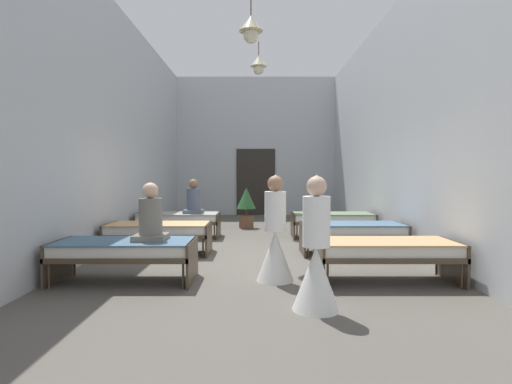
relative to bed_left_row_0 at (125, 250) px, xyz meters
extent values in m
cube|color=#59544C|center=(1.81, 1.90, -0.49)|extent=(6.31, 14.59, 0.10)
cube|color=silver|center=(1.81, 9.00, 2.06)|extent=(6.11, 0.20, 4.99)
cube|color=silver|center=(-1.15, 1.90, 2.06)|extent=(0.20, 13.99, 4.99)
cube|color=silver|center=(4.76, 1.90, 2.06)|extent=(0.20, 13.99, 4.99)
cube|color=#2D2823|center=(1.81, 8.88, 0.76)|extent=(1.40, 0.06, 2.40)
cone|color=beige|center=(1.72, 1.90, 3.80)|extent=(0.44, 0.44, 0.28)
sphere|color=beige|center=(1.72, 1.90, 3.58)|extent=(0.28, 0.28, 0.28)
cylinder|color=brown|center=(1.88, 5.16, 4.38)|extent=(0.02, 0.02, 0.36)
cone|color=beige|center=(1.88, 5.16, 4.05)|extent=(0.44, 0.44, 0.28)
sphere|color=beige|center=(1.88, 5.16, 3.83)|extent=(0.28, 0.28, 0.28)
cylinder|color=#473828|center=(-0.87, -0.36, -0.27)|extent=(0.03, 0.03, 0.34)
cylinder|color=#473828|center=(-0.87, 0.36, -0.27)|extent=(0.03, 0.03, 0.34)
cylinder|color=#473828|center=(0.87, -0.36, -0.27)|extent=(0.03, 0.03, 0.34)
cylinder|color=#473828|center=(0.87, 0.36, -0.27)|extent=(0.03, 0.03, 0.34)
cube|color=#473828|center=(0.00, 0.00, -0.06)|extent=(1.90, 0.84, 0.07)
cube|color=#473828|center=(-0.93, 0.00, -0.15)|extent=(0.04, 0.84, 0.57)
cube|color=#473828|center=(0.93, 0.00, -0.15)|extent=(0.04, 0.84, 0.57)
cube|color=silver|center=(0.00, 0.00, 0.04)|extent=(1.82, 0.78, 0.14)
cube|color=slate|center=(0.00, 0.00, 0.12)|extent=(1.86, 0.82, 0.02)
cylinder|color=#473828|center=(2.74, -0.36, -0.27)|extent=(0.03, 0.03, 0.34)
cylinder|color=#473828|center=(2.74, 0.36, -0.27)|extent=(0.03, 0.03, 0.34)
cylinder|color=#473828|center=(4.48, -0.36, -0.27)|extent=(0.03, 0.03, 0.34)
cylinder|color=#473828|center=(4.48, 0.36, -0.27)|extent=(0.03, 0.03, 0.34)
cube|color=#473828|center=(3.61, 0.00, -0.06)|extent=(1.90, 0.84, 0.07)
cube|color=#473828|center=(2.68, 0.00, -0.15)|extent=(0.04, 0.84, 0.57)
cube|color=#473828|center=(4.54, 0.00, -0.15)|extent=(0.04, 0.84, 0.57)
cube|color=silver|center=(3.61, 0.00, 0.04)|extent=(1.82, 0.78, 0.14)
cube|color=tan|center=(3.61, 0.00, 0.12)|extent=(1.86, 0.82, 0.02)
cylinder|color=#473828|center=(-0.87, 1.54, -0.27)|extent=(0.03, 0.03, 0.34)
cylinder|color=#473828|center=(-0.87, 2.26, -0.27)|extent=(0.03, 0.03, 0.34)
cylinder|color=#473828|center=(0.87, 1.54, -0.27)|extent=(0.03, 0.03, 0.34)
cylinder|color=#473828|center=(0.87, 2.26, -0.27)|extent=(0.03, 0.03, 0.34)
cube|color=#473828|center=(0.00, 1.90, -0.06)|extent=(1.90, 0.84, 0.07)
cube|color=#473828|center=(-0.93, 1.90, -0.15)|extent=(0.04, 0.84, 0.57)
cube|color=#473828|center=(0.93, 1.90, -0.15)|extent=(0.04, 0.84, 0.57)
cube|color=white|center=(0.00, 1.90, 0.04)|extent=(1.82, 0.78, 0.14)
cube|color=tan|center=(0.00, 1.90, 0.12)|extent=(1.86, 0.82, 0.02)
cylinder|color=#473828|center=(2.74, 1.54, -0.27)|extent=(0.03, 0.03, 0.34)
cylinder|color=#473828|center=(2.74, 2.26, -0.27)|extent=(0.03, 0.03, 0.34)
cylinder|color=#473828|center=(4.48, 1.54, -0.27)|extent=(0.03, 0.03, 0.34)
cylinder|color=#473828|center=(4.48, 2.26, -0.27)|extent=(0.03, 0.03, 0.34)
cube|color=#473828|center=(3.61, 1.90, -0.06)|extent=(1.90, 0.84, 0.07)
cube|color=#473828|center=(2.68, 1.90, -0.15)|extent=(0.04, 0.84, 0.57)
cube|color=#473828|center=(4.54, 1.90, -0.15)|extent=(0.04, 0.84, 0.57)
cube|color=white|center=(3.61, 1.90, 0.04)|extent=(1.82, 0.78, 0.14)
cube|color=slate|center=(3.61, 1.90, 0.12)|extent=(1.86, 0.82, 0.02)
cylinder|color=#473828|center=(-0.87, 3.44, -0.27)|extent=(0.03, 0.03, 0.34)
cylinder|color=#473828|center=(-0.87, 4.16, -0.27)|extent=(0.03, 0.03, 0.34)
cylinder|color=#473828|center=(0.87, 3.44, -0.27)|extent=(0.03, 0.03, 0.34)
cylinder|color=#473828|center=(0.87, 4.16, -0.27)|extent=(0.03, 0.03, 0.34)
cube|color=#473828|center=(0.00, 3.80, -0.06)|extent=(1.90, 0.84, 0.07)
cube|color=#473828|center=(-0.93, 3.80, -0.15)|extent=(0.04, 0.84, 0.57)
cube|color=#473828|center=(0.93, 3.80, -0.15)|extent=(0.04, 0.84, 0.57)
cube|color=white|center=(0.00, 3.80, 0.04)|extent=(1.82, 0.78, 0.14)
cube|color=#9E9E93|center=(0.00, 3.80, 0.12)|extent=(1.86, 0.82, 0.02)
cylinder|color=#473828|center=(2.74, 3.44, -0.27)|extent=(0.03, 0.03, 0.34)
cylinder|color=#473828|center=(2.74, 4.16, -0.27)|extent=(0.03, 0.03, 0.34)
cylinder|color=#473828|center=(4.48, 3.44, -0.27)|extent=(0.03, 0.03, 0.34)
cylinder|color=#473828|center=(4.48, 4.16, -0.27)|extent=(0.03, 0.03, 0.34)
cube|color=#473828|center=(3.61, 3.80, -0.06)|extent=(1.90, 0.84, 0.07)
cube|color=#473828|center=(2.68, 3.80, -0.15)|extent=(0.04, 0.84, 0.57)
cube|color=#473828|center=(4.54, 3.80, -0.15)|extent=(0.04, 0.84, 0.57)
cube|color=white|center=(3.61, 3.80, 0.04)|extent=(1.82, 0.78, 0.14)
cube|color=slate|center=(3.61, 3.80, 0.12)|extent=(1.86, 0.82, 0.02)
cone|color=white|center=(2.08, 0.05, -0.09)|extent=(0.52, 0.52, 0.70)
cylinder|color=white|center=(2.08, 0.05, 0.54)|extent=(0.30, 0.30, 0.55)
sphere|color=#A87A5B|center=(2.08, 0.05, 0.92)|extent=(0.22, 0.22, 0.22)
cone|color=white|center=(2.08, 0.05, 1.00)|extent=(0.18, 0.18, 0.10)
cone|color=white|center=(2.47, -1.13, -0.09)|extent=(0.52, 0.52, 0.70)
cylinder|color=white|center=(2.47, -1.13, 0.54)|extent=(0.30, 0.30, 0.55)
sphere|color=beige|center=(2.47, -1.13, 0.92)|extent=(0.22, 0.22, 0.22)
cone|color=white|center=(2.47, -1.13, 1.00)|extent=(0.18, 0.18, 0.10)
cylinder|color=slate|center=(0.35, 0.04, 0.43)|extent=(0.32, 0.32, 0.58)
cube|color=slate|center=(0.35, 0.04, 0.18)|extent=(0.44, 0.44, 0.08)
sphere|color=beige|center=(0.35, 0.04, 0.83)|extent=(0.22, 0.22, 0.22)
cylinder|color=#515B70|center=(0.35, 3.77, 0.43)|extent=(0.32, 0.32, 0.58)
cube|color=#515B70|center=(0.35, 3.77, 0.18)|extent=(0.44, 0.44, 0.08)
sphere|color=#846047|center=(0.35, 3.77, 0.83)|extent=(0.22, 0.22, 0.22)
cylinder|color=brown|center=(1.54, 5.42, -0.27)|extent=(0.40, 0.40, 0.34)
cylinder|color=brown|center=(1.54, 5.42, 0.00)|extent=(0.06, 0.06, 0.20)
cone|color=#2D6633|center=(1.54, 5.42, 0.39)|extent=(0.52, 0.52, 0.58)
camera|label=1|loc=(1.81, -5.38, 1.05)|focal=27.53mm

